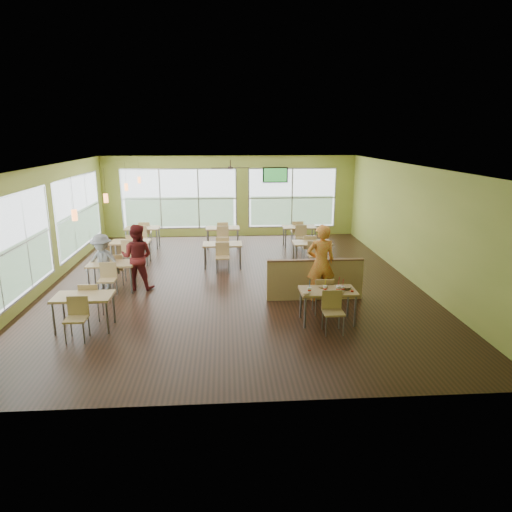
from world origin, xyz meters
name	(u,v)px	position (x,y,z in m)	size (l,w,h in m)	color
room	(233,226)	(0.00, 0.00, 1.60)	(12.00, 12.04, 3.20)	black
window_bays	(152,213)	(-2.65, 3.08, 1.48)	(9.24, 10.24, 2.38)	white
main_table	(328,295)	(2.00, -3.00, 0.63)	(1.22, 1.52, 0.87)	tan
half_wall_divider	(315,279)	(2.00, -1.55, 0.52)	(2.40, 0.14, 1.04)	tan
dining_tables	(199,246)	(-1.05, 1.71, 0.63)	(6.92, 8.72, 0.87)	tan
pendant_lights	(116,192)	(-3.20, 0.68, 2.45)	(0.11, 7.31, 0.86)	#2D2119
ceiling_fan	(230,168)	(0.00, 3.00, 2.95)	(1.25, 1.25, 0.29)	#2D2119
tv_backwall	(275,175)	(1.80, 5.90, 2.45)	(1.00, 0.07, 0.60)	black
man_plaid	(321,263)	(2.12, -1.64, 0.96)	(0.70, 0.46, 1.93)	#EB4B1A
patron_maroon	(137,257)	(-2.54, -0.42, 0.88)	(0.85, 0.66, 1.75)	maroon
patron_grey	(102,262)	(-3.44, -0.46, 0.76)	(0.98, 0.56, 1.51)	slate
cup_blue	(309,290)	(1.57, -3.14, 0.81)	(0.09, 0.09, 0.31)	white
cup_yellow	(325,288)	(1.92, -3.08, 0.82)	(0.09, 0.09, 0.33)	white
cup_red_near	(338,289)	(2.19, -3.16, 0.83)	(0.10, 0.10, 0.38)	white
cup_red_far	(343,289)	(2.29, -3.11, 0.81)	(0.08, 0.08, 0.31)	white
food_basket	(345,287)	(2.39, -2.95, 0.78)	(0.26, 0.26, 0.06)	black
ketchup_cup	(352,291)	(2.49, -3.15, 0.76)	(0.07, 0.07, 0.03)	#A11500
wrapper_left	(306,294)	(1.48, -3.27, 0.77)	(0.14, 0.13, 0.03)	#A4844F
wrapper_mid	(323,287)	(1.92, -2.85, 0.78)	(0.21, 0.19, 0.05)	#A4844F
wrapper_right	(341,293)	(2.22, -3.25, 0.77)	(0.14, 0.13, 0.04)	#A4844F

